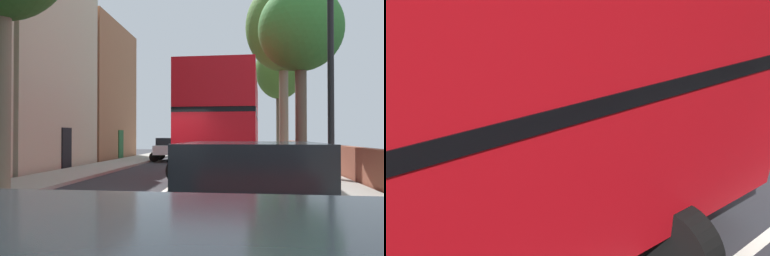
% 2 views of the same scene
% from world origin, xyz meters
% --- Properties ---
extents(sidewalk_right, '(2.60, 60.00, 0.12)m').
position_xyz_m(sidewalk_right, '(4.90, 0.00, 0.06)').
color(sidewalk_right, '#9E998E').
rests_on(sidewalk_right, ground).
extents(boundary_wall_right, '(0.36, 54.00, 1.29)m').
position_xyz_m(boundary_wall_right, '(6.45, 0.00, 0.64)').
color(boundary_wall_right, brown).
rests_on(boundary_wall_right, ground).
extents(litter_bin_right, '(0.55, 0.55, 1.10)m').
position_xyz_m(litter_bin_right, '(5.30, -6.52, 0.67)').
color(litter_bin_right, black).
rests_on(litter_bin_right, sidewalk_right).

